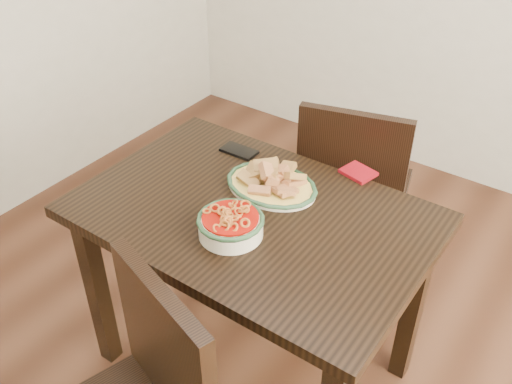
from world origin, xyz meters
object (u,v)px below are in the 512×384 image
Objects in this scene: dining_table at (252,237)px; fish_plate at (272,177)px; smartphone at (239,151)px; noodle_bowl at (231,223)px; chair_far at (353,186)px.

fish_plate reaches higher than dining_table.
smartphone is (-0.24, 0.26, 0.11)m from dining_table.
dining_table is at bearing 96.71° from noodle_bowl.
chair_far reaches higher than noodle_bowl.
fish_plate is 0.26m from smartphone.
fish_plate reaches higher than noodle_bowl.
dining_table is 3.53× the size of fish_plate.
chair_far is at bearing 82.03° from fish_plate.
fish_plate is at bearing 97.39° from noodle_bowl.
dining_table is at bearing -47.94° from smartphone.
fish_plate is at bearing 67.18° from chair_far.
smartphone is (-0.26, 0.39, -0.04)m from noodle_bowl.
smartphone is at bearing 133.54° from dining_table.
fish_plate is (-0.07, -0.50, 0.30)m from chair_far.
chair_far is 0.54m from smartphone.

